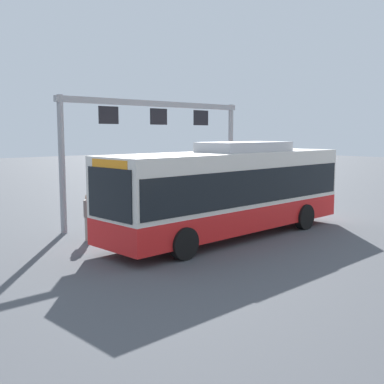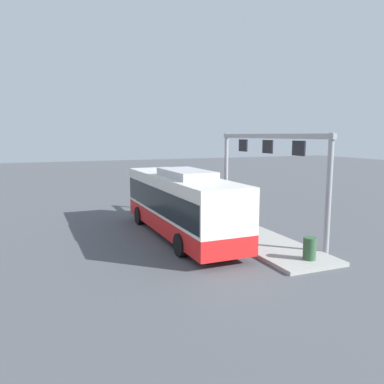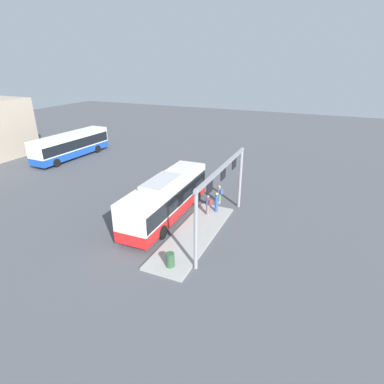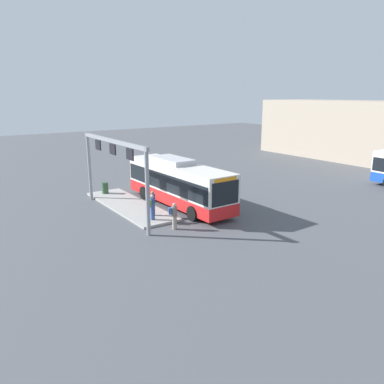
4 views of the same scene
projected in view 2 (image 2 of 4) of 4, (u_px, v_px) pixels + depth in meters
name	position (u px, v px, depth m)	size (l,w,h in m)	color
ground_plane	(180.00, 236.00, 19.58)	(120.00, 120.00, 0.00)	#4C4F54
platform_curb	(252.00, 237.00, 19.09)	(10.00, 2.80, 0.16)	#9E9E99
bus_main	(180.00, 201.00, 19.30)	(10.62, 2.82, 3.46)	red
person_boarding	(201.00, 202.00, 24.36)	(0.51, 0.60, 1.67)	gray
person_waiting_near	(220.00, 207.00, 21.84)	(0.48, 0.60, 1.67)	slate
person_waiting_mid	(221.00, 204.00, 22.75)	(0.45, 0.59, 1.67)	#334C8C
platform_sign_gantry	(267.00, 160.00, 20.31)	(9.81, 0.24, 5.20)	gray
trash_bin	(310.00, 248.00, 15.37)	(0.52, 0.52, 0.90)	#2D5133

